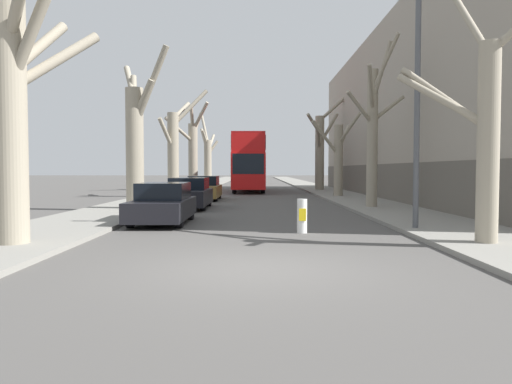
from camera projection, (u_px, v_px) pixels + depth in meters
The scene contains 19 objects.
ground_plane at pixel (254, 268), 8.88m from camera, with size 300.00×300.00×0.00m, color #4C4947.
sidewalk_left at pixel (208, 184), 58.84m from camera, with size 3.28×120.00×0.12m, color gray.
sidewalk_right at pixel (305, 184), 58.81m from camera, with size 3.28×120.00×0.12m, color gray.
building_facade_right at pixel (453, 115), 31.25m from camera, with size 10.08×37.73×10.43m.
street_tree_left_0 at pixel (17, 92), 10.97m from camera, with size 2.31×3.91×7.05m.
street_tree_left_1 at pixel (137, 138), 21.30m from camera, with size 2.63×2.90×6.89m.
street_tree_left_2 at pixel (175, 149), 32.16m from camera, with size 3.01×3.36×7.04m.
street_tree_left_3 at pixel (194, 151), 42.65m from camera, with size 3.62×3.53×7.46m.
street_tree_left_4 at pixel (209, 157), 53.22m from camera, with size 2.19×3.93×8.02m.
street_tree_right_0 at pixel (485, 127), 11.23m from camera, with size 3.06×3.04×6.48m.
street_tree_right_1 at pixel (374, 130), 22.01m from camera, with size 2.95×2.23×7.44m.
street_tree_right_2 at pixel (340, 157), 31.46m from camera, with size 2.94×4.10×5.22m.
street_tree_right_3 at pixel (321, 149), 41.47m from camera, with size 3.50×2.46×7.90m.
double_decker_bus at pixel (250, 160), 40.19m from camera, with size 2.49×10.66×4.48m.
parked_car_0 at pixel (164, 204), 16.39m from camera, with size 1.71×4.20×1.33m.
parked_car_1 at pixel (190, 194), 22.71m from camera, with size 1.80×4.50×1.39m.
parked_car_2 at pixel (205, 189), 29.15m from camera, with size 1.85×4.48×1.39m.
lamp_post at pixel (415, 71), 13.92m from camera, with size 1.40×0.20×8.12m.
traffic_bollard at pixel (303, 216), 13.84m from camera, with size 0.28×0.29×0.95m.
Camera 1 is at (0.05, -8.81, 1.76)m, focal length 35.00 mm.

